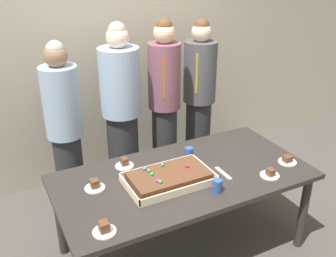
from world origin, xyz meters
TOP-DOWN VIEW (x-y plane):
  - ground_plane at (0.00, 0.00)m, footprint 12.00×12.00m
  - interior_back_panel at (0.00, 1.60)m, footprint 8.00×0.12m
  - party_table at (0.00, 0.00)m, footprint 1.99×1.01m
  - sheet_cake at (-0.15, -0.04)m, footprint 0.66×0.40m
  - plated_slice_near_left at (-0.77, -0.36)m, footprint 0.15×0.15m
  - plated_slice_near_right at (-0.68, 0.13)m, footprint 0.15×0.15m
  - plated_slice_far_left at (-0.36, 0.33)m, footprint 0.15×0.15m
  - plated_slice_far_right at (0.59, -0.32)m, footprint 0.15×0.15m
  - plated_slice_center_front at (0.86, -0.23)m, footprint 0.15×0.15m
  - drink_cup_nearest at (0.17, 0.21)m, footprint 0.07×0.07m
  - drink_cup_middle at (0.10, -0.31)m, footprint 0.07×0.07m
  - cake_server_utensil at (0.29, -0.13)m, footprint 0.03×0.20m
  - person_serving_front at (-0.13, 0.99)m, footprint 0.38×0.38m
  - person_green_shirt_behind at (0.79, 1.07)m, footprint 0.34×0.34m
  - person_striped_tie_right at (-0.68, 0.99)m, footprint 0.33×0.33m
  - person_far_right_suit at (0.33, 0.99)m, footprint 0.32×0.32m

SIDE VIEW (x-z plane):
  - ground_plane at x=0.00m, z-range 0.00..0.00m
  - party_table at x=0.00m, z-range 0.30..1.04m
  - cake_server_utensil at x=0.29m, z-range 0.74..0.75m
  - plated_slice_far_right at x=0.59m, z-range 0.73..0.79m
  - plated_slice_center_front at x=0.86m, z-range 0.73..0.79m
  - plated_slice_far_left at x=-0.36m, z-range 0.73..0.80m
  - plated_slice_near_right at x=-0.68m, z-range 0.73..0.80m
  - plated_slice_near_left at x=-0.77m, z-range 0.73..0.80m
  - sheet_cake at x=-0.15m, z-range 0.73..0.83m
  - drink_cup_nearest at x=0.17m, z-range 0.74..0.84m
  - drink_cup_middle at x=0.10m, z-range 0.74..0.84m
  - person_striped_tie_right at x=-0.68m, z-range 0.03..1.70m
  - person_green_shirt_behind at x=0.79m, z-range 0.03..1.76m
  - person_serving_front at x=-0.13m, z-range 0.03..1.81m
  - person_far_right_suit at x=0.33m, z-range 0.05..1.82m
  - interior_back_panel at x=0.00m, z-range 0.00..3.00m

